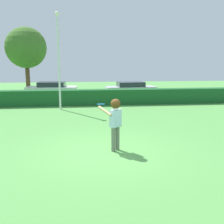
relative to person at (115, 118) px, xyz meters
name	(u,v)px	position (x,y,z in m)	size (l,w,h in m)	color
ground_plane	(105,152)	(-0.36, -0.14, -1.13)	(60.00, 60.00, 0.00)	#559A49
person	(115,118)	(0.00, 0.00, 0.00)	(0.81, 0.55, 1.79)	slate
frisbee	(101,104)	(-0.44, 0.48, 0.41)	(0.28, 0.28, 0.06)	#268CE5
lamppost	(59,57)	(-2.42, 8.16, 2.12)	(0.24, 0.24, 5.88)	silver
hedge_row	(92,97)	(-0.36, 9.74, -0.61)	(23.52, 0.90, 1.06)	#1A5526
parked_car_white	(52,88)	(-3.57, 14.48, -0.45)	(4.29, 2.00, 1.25)	white
parked_car_silver	(131,88)	(3.09, 13.78, -0.45)	(4.28, 1.97, 1.25)	#B7B7BC
maple_tree	(26,48)	(-5.89, 16.52, 2.99)	(3.63, 3.63, 5.96)	brown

